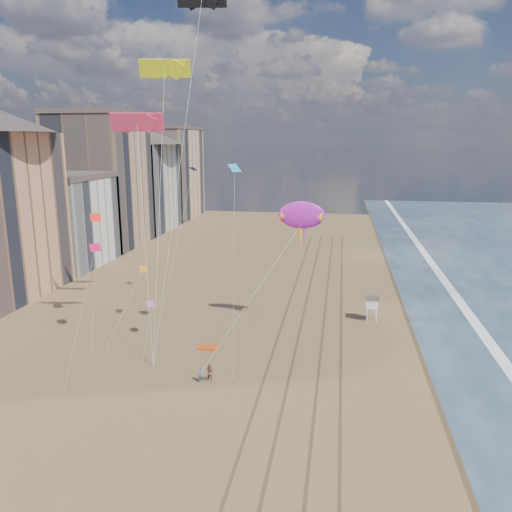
{
  "coord_description": "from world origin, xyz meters",
  "views": [
    {
      "loc": [
        5.53,
        -30.6,
        22.79
      ],
      "look_at": [
        -4.07,
        26.0,
        9.5
      ],
      "focal_mm": 35.0,
      "sensor_mm": 36.0,
      "label": 1
    }
  ],
  "objects": [
    {
      "name": "kite_flyer_b",
      "position": [
        -6.32,
        12.41,
        0.88
      ],
      "size": [
        1.03,
        0.91,
        1.76
      ],
      "primitive_type": "imported",
      "rotation": [
        0.0,
        0.0,
        -0.33
      ],
      "color": "#8B5746",
      "rests_on": "ground"
    },
    {
      "name": "ground",
      "position": [
        0.0,
        0.0,
        0.0
      ],
      "size": [
        260.0,
        260.0,
        0.0
      ],
      "primitive_type": "plane",
      "color": "brown",
      "rests_on": "ground"
    },
    {
      "name": "lifeguard_stand",
      "position": [
        10.07,
        32.13,
        2.46
      ],
      "size": [
        1.77,
        1.77,
        3.19
      ],
      "color": "silver",
      "rests_on": "ground"
    },
    {
      "name": "buildings",
      "position": [
        -45.73,
        65.59,
        13.55
      ],
      "size": [
        34.72,
        131.35,
        29.0
      ],
      "color": "#C6B284",
      "rests_on": "ground"
    },
    {
      "name": "grounded_kite",
      "position": [
        -8.52,
        19.96,
        0.12
      ],
      "size": [
        2.17,
        1.41,
        0.24
      ],
      "primitive_type": "cube",
      "rotation": [
        0.0,
        0.0,
        -0.03
      ],
      "color": "#EB4E13",
      "rests_on": "ground"
    },
    {
      "name": "show_kite",
      "position": [
        1.09,
        27.52,
        14.26
      ],
      "size": [
        6.89,
        7.23,
        20.73
      ],
      "color": "#B21BB3",
      "rests_on": "ground"
    },
    {
      "name": "parafoils",
      "position": [
        -12.93,
        22.33,
        30.5
      ],
      "size": [
        11.33,
        6.13,
        14.36
      ],
      "color": "black",
      "rests_on": "ground"
    },
    {
      "name": "wet_sand",
      "position": [
        19.0,
        40.0,
        0.0
      ],
      "size": [
        260.0,
        260.0,
        0.0
      ],
      "primitive_type": "plane",
      "color": "#42301E",
      "rests_on": "ground"
    },
    {
      "name": "tracks",
      "position": [
        2.55,
        30.0,
        0.01
      ],
      "size": [
        7.68,
        120.0,
        0.01
      ],
      "color": "brown",
      "rests_on": "ground"
    },
    {
      "name": "small_kites",
      "position": [
        -16.82,
        23.43,
        12.89
      ],
      "size": [
        19.55,
        15.98,
        16.48
      ],
      "color": "#D352AB",
      "rests_on": "ground"
    },
    {
      "name": "foam",
      "position": [
        23.2,
        40.0,
        0.0
      ],
      "size": [
        260.0,
        260.0,
        0.0
      ],
      "primitive_type": "plane",
      "color": "white",
      "rests_on": "ground"
    },
    {
      "name": "kite_flyer_a",
      "position": [
        -7.09,
        12.15,
        0.74
      ],
      "size": [
        0.65,
        0.59,
        1.49
      ],
      "primitive_type": "imported",
      "rotation": [
        0.0,
        0.0,
        0.57
      ],
      "color": "slate",
      "rests_on": "ground"
    }
  ]
}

